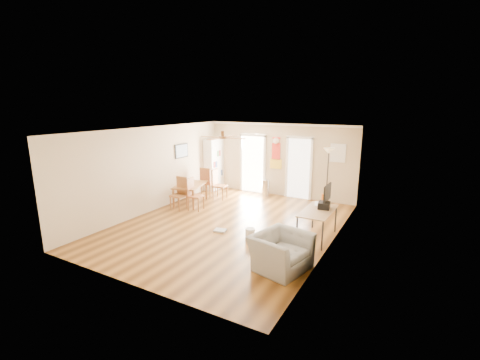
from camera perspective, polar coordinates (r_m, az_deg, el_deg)
The scene contains 30 objects.
floor at distance 9.06m, azimuth -1.86°, elevation -7.86°, with size 7.00×7.00×0.00m, color brown.
ceiling at distance 8.49m, azimuth -1.99°, elevation 8.77°, with size 5.50×7.00×0.00m, color silver, non-canonical shape.
wall_back at distance 11.76m, azimuth 6.90°, elevation 3.51°, with size 5.50×0.04×2.60m, color beige, non-canonical shape.
wall_front at distance 6.07m, azimuth -19.28°, elevation -6.29°, with size 5.50×0.04×2.60m, color beige, non-canonical shape.
wall_left at distance 10.34m, azimuth -15.11°, elevation 1.83°, with size 0.04×7.00×2.60m, color beige, non-canonical shape.
wall_right at distance 7.68m, azimuth 15.98°, elevation -2.06°, with size 0.04×7.00×2.60m, color beige, non-canonical shape.
crown_molding at distance 8.49m, azimuth -1.99°, elevation 8.50°, with size 5.50×7.00×0.08m, color white, non-canonical shape.
kitchen_doorway at distance 12.22m, azimuth 2.28°, elevation 2.76°, with size 0.90×0.10×2.10m, color white, non-canonical shape.
bathroom_doorway at distance 11.54m, azimuth 10.28°, elevation 1.94°, with size 0.80×0.10×2.10m, color white, non-canonical shape.
wall_decal at distance 11.75m, azimuth 6.33°, elevation 4.75°, with size 0.46×0.03×1.10m, color red.
ac_grille at distance 11.07m, azimuth 16.78°, elevation 4.55°, with size 0.50×0.04×0.60m, color white.
framed_poster at distance 11.29m, azimuth -10.21°, elevation 5.05°, with size 0.04×0.66×0.48m, color black.
ceiling_fan at distance 8.25m, azimuth -3.07°, elevation 7.44°, with size 1.24×1.24×0.20m, color #593819, non-canonical shape.
bookshelf at distance 12.64m, azimuth -4.54°, elevation 2.76°, with size 0.39×0.88×1.96m, color silver, non-canonical shape.
dining_table at distance 10.97m, azimuth -8.64°, elevation -2.44°, with size 0.79×1.32×0.66m, color #8E5E2E, non-canonical shape.
dining_chair_right_a at distance 11.37m, azimuth -3.53°, elevation -0.77°, with size 0.43×0.43×1.04m, color #AD6238, non-canonical shape.
dining_chair_right_b at distance 10.26m, azimuth -7.74°, elevation -2.50°, with size 0.41×0.41×1.00m, color #AB6137, non-canonical shape.
dining_chair_near at distance 10.39m, azimuth -10.75°, elevation -2.39°, with size 0.42×0.42×1.01m, color #9D5E32, non-canonical shape.
dining_chair_far at distance 11.86m, azimuth -5.60°, elevation -0.24°, with size 0.43×0.43×1.03m, color #A65D35, non-canonical shape.
trash_can at distance 11.82m, azimuth 4.50°, elevation -1.37°, with size 0.27×0.27×0.59m, color #B9B9BB.
torchiere_lamp at distance 10.98m, azimuth 15.05°, elevation 0.55°, with size 0.35×0.35×1.88m, color black, non-canonical shape.
computer_desk at distance 8.30m, azimuth 13.38°, elevation -7.55°, with size 0.68×1.36×0.73m, color #AA7D5C, non-canonical shape.
imac at distance 8.41m, azimuth 15.03°, elevation -2.67°, with size 0.09×0.62×0.58m, color black, non-canonical shape.
keyboard at distance 8.66m, azimuth 13.37°, elevation -4.07°, with size 0.13×0.39×0.01m, color white.
printer at distance 8.32m, azimuth 14.52°, elevation -4.31°, with size 0.27×0.32×0.16m, color black.
orange_bottle at distance 8.75m, azimuth 14.32°, elevation -3.16°, with size 0.08×0.08×0.24m, color orange.
wastebasket_a at distance 8.11m, azimuth 1.77°, elevation -9.39°, with size 0.24×0.24×0.27m, color white.
wastebasket_b at distance 7.58m, azimuth 5.62°, elevation -10.95°, with size 0.28×0.28×0.32m, color white.
floor_cloth at distance 8.63m, azimuth -3.48°, elevation -8.81°, with size 0.30×0.24×0.04m, color #A7A8A3.
armchair at distance 6.74m, azimuth 7.16°, elevation -12.33°, with size 1.10×0.96×0.72m, color gray.
Camera 1 is at (4.37, -7.25, 3.24)m, focal length 24.35 mm.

